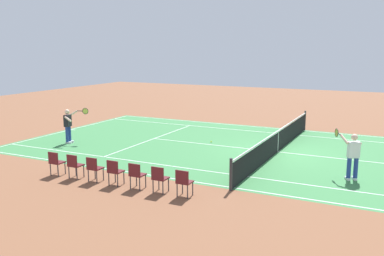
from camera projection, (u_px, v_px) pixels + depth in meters
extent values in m
plane|color=brown|center=(277.00, 152.00, 18.87)|extent=(60.00, 60.00, 0.00)
cube|color=#387A42|center=(277.00, 152.00, 18.87)|extent=(24.20, 11.40, 0.00)
cube|color=white|center=(71.00, 130.00, 24.02)|extent=(0.05, 11.00, 0.01)
cube|color=white|center=(303.00, 131.00, 23.72)|extent=(23.80, 0.05, 0.01)
cube|color=white|center=(234.00, 188.00, 14.02)|extent=(23.80, 0.05, 0.01)
cube|color=white|center=(298.00, 135.00, 22.50)|extent=(23.80, 0.05, 0.01)
cube|color=white|center=(247.00, 176.00, 15.25)|extent=(23.80, 0.05, 0.01)
cube|color=white|center=(154.00, 139.00, 21.64)|extent=(0.05, 8.22, 0.01)
cube|color=white|center=(277.00, 152.00, 18.87)|extent=(12.80, 0.05, 0.01)
cube|color=white|center=(73.00, 130.00, 23.96)|extent=(0.30, 0.05, 0.01)
cylinder|color=#2D2D33|center=(305.00, 120.00, 23.89)|extent=(0.10, 0.10, 1.08)
cylinder|color=#2D2D33|center=(231.00, 175.00, 13.66)|extent=(0.10, 0.10, 1.08)
cube|color=black|center=(278.00, 142.00, 18.79)|extent=(0.02, 11.60, 0.88)
cube|color=white|center=(278.00, 131.00, 18.70)|extent=(0.04, 11.60, 0.06)
cube|color=white|center=(278.00, 142.00, 18.79)|extent=(0.04, 0.06, 0.88)
cylinder|color=navy|center=(67.00, 134.00, 20.46)|extent=(0.15, 0.15, 0.74)
cube|color=white|center=(69.00, 143.00, 20.52)|extent=(0.30, 0.18, 0.09)
cylinder|color=navy|center=(70.00, 133.00, 20.69)|extent=(0.15, 0.15, 0.74)
cube|color=white|center=(71.00, 142.00, 20.75)|extent=(0.30, 0.18, 0.09)
cube|color=black|center=(68.00, 121.00, 20.45)|extent=(0.33, 0.43, 0.56)
sphere|color=beige|center=(67.00, 112.00, 20.37)|extent=(0.23, 0.23, 0.23)
cylinder|color=beige|center=(68.00, 119.00, 20.13)|extent=(0.42, 0.12, 0.26)
cylinder|color=beige|center=(73.00, 113.00, 20.63)|extent=(0.40, 0.30, 0.30)
cylinder|color=#232326|center=(80.00, 111.00, 20.60)|extent=(0.28, 0.10, 0.04)
torus|color=#232326|center=(85.00, 111.00, 20.54)|extent=(0.31, 0.10, 0.31)
cylinder|color=#C6D84C|center=(85.00, 111.00, 20.54)|extent=(0.26, 0.07, 0.27)
cylinder|color=navy|center=(356.00, 168.00, 14.75)|extent=(0.15, 0.15, 0.74)
cube|color=white|center=(354.00, 178.00, 14.89)|extent=(0.23, 0.30, 0.09)
cylinder|color=navy|center=(349.00, 168.00, 14.75)|extent=(0.15, 0.15, 0.74)
cube|color=white|center=(347.00, 178.00, 14.88)|extent=(0.23, 0.30, 0.09)
cube|color=white|center=(354.00, 150.00, 14.63)|extent=(0.45, 0.39, 0.56)
sphere|color=beige|center=(355.00, 137.00, 14.55)|extent=(0.23, 0.23, 0.23)
cylinder|color=beige|center=(360.00, 145.00, 14.78)|extent=(0.15, 0.42, 0.26)
cylinder|color=beige|center=(344.00, 139.00, 14.73)|extent=(0.36, 0.35, 0.30)
cylinder|color=#232326|center=(340.00, 134.00, 15.02)|extent=(0.16, 0.27, 0.04)
torus|color=#232326|center=(337.00, 133.00, 15.31)|extent=(0.17, 0.29, 0.31)
cylinder|color=#C6D84C|center=(337.00, 133.00, 15.31)|extent=(0.13, 0.24, 0.27)
sphere|color=#CCE01E|center=(211.00, 142.00, 20.78)|extent=(0.07, 0.07, 0.07)
cylinder|color=#38383D|center=(182.00, 187.00, 13.43)|extent=(0.04, 0.04, 0.44)
cylinder|color=#38383D|center=(193.00, 189.00, 13.28)|extent=(0.04, 0.04, 0.44)
cylinder|color=#38383D|center=(177.00, 190.00, 13.11)|extent=(0.04, 0.04, 0.44)
cylinder|color=#38383D|center=(187.00, 192.00, 12.96)|extent=(0.04, 0.04, 0.44)
cube|color=#56191E|center=(185.00, 182.00, 13.15)|extent=(0.44, 0.44, 0.04)
cube|color=#56191E|center=(182.00, 177.00, 12.93)|extent=(0.44, 0.04, 0.40)
cylinder|color=#38383D|center=(159.00, 183.00, 13.81)|extent=(0.04, 0.04, 0.44)
cylinder|color=#38383D|center=(168.00, 185.00, 13.65)|extent=(0.04, 0.04, 0.44)
cylinder|color=#38383D|center=(153.00, 186.00, 13.49)|extent=(0.04, 0.04, 0.44)
cylinder|color=#38383D|center=(163.00, 188.00, 13.33)|extent=(0.04, 0.04, 0.44)
cube|color=#56191E|center=(161.00, 178.00, 13.53)|extent=(0.44, 0.44, 0.04)
cube|color=#56191E|center=(157.00, 173.00, 13.31)|extent=(0.44, 0.04, 0.40)
cylinder|color=#38383D|center=(136.00, 180.00, 14.18)|extent=(0.04, 0.04, 0.44)
cylinder|color=#38383D|center=(146.00, 181.00, 14.03)|extent=(0.04, 0.04, 0.44)
cylinder|color=#38383D|center=(130.00, 183.00, 13.86)|extent=(0.04, 0.04, 0.44)
cylinder|color=#38383D|center=(140.00, 184.00, 13.71)|extent=(0.04, 0.04, 0.44)
cube|color=#56191E|center=(138.00, 175.00, 13.90)|extent=(0.44, 0.44, 0.04)
cube|color=#56191E|center=(134.00, 170.00, 13.68)|extent=(0.44, 0.04, 0.40)
cylinder|color=#38383D|center=(115.00, 176.00, 14.56)|extent=(0.04, 0.04, 0.44)
cylinder|color=#38383D|center=(124.00, 178.00, 14.40)|extent=(0.04, 0.04, 0.44)
cylinder|color=#38383D|center=(109.00, 179.00, 14.24)|extent=(0.04, 0.04, 0.44)
cylinder|color=#38383D|center=(118.00, 180.00, 14.08)|extent=(0.04, 0.04, 0.44)
cube|color=#56191E|center=(116.00, 171.00, 14.28)|extent=(0.44, 0.44, 0.04)
cube|color=#56191E|center=(112.00, 167.00, 14.06)|extent=(0.44, 0.04, 0.40)
cylinder|color=#38383D|center=(95.00, 173.00, 14.93)|extent=(0.04, 0.04, 0.44)
cylinder|color=#38383D|center=(103.00, 174.00, 14.78)|extent=(0.04, 0.04, 0.44)
cylinder|color=#38383D|center=(88.00, 176.00, 14.62)|extent=(0.04, 0.04, 0.44)
cylinder|color=#38383D|center=(97.00, 177.00, 14.46)|extent=(0.04, 0.04, 0.44)
cube|color=#56191E|center=(96.00, 168.00, 14.65)|extent=(0.44, 0.44, 0.04)
cube|color=#56191E|center=(92.00, 164.00, 14.43)|extent=(0.44, 0.04, 0.40)
cylinder|color=#38383D|center=(76.00, 170.00, 15.31)|extent=(0.04, 0.04, 0.44)
cylinder|color=#38383D|center=(84.00, 171.00, 15.15)|extent=(0.04, 0.04, 0.44)
cylinder|color=#38383D|center=(69.00, 172.00, 14.99)|extent=(0.04, 0.04, 0.44)
cylinder|color=#38383D|center=(77.00, 174.00, 14.83)|extent=(0.04, 0.04, 0.44)
cube|color=#56191E|center=(76.00, 165.00, 15.03)|extent=(0.44, 0.44, 0.04)
cube|color=#56191E|center=(72.00, 161.00, 14.81)|extent=(0.44, 0.04, 0.40)
cylinder|color=#38383D|center=(58.00, 167.00, 15.68)|extent=(0.04, 0.04, 0.44)
cylinder|color=#38383D|center=(65.00, 168.00, 15.53)|extent=(0.04, 0.04, 0.44)
cylinder|color=#38383D|center=(51.00, 169.00, 15.37)|extent=(0.04, 0.04, 0.44)
cylinder|color=#38383D|center=(58.00, 171.00, 15.21)|extent=(0.04, 0.04, 0.44)
cube|color=#56191E|center=(57.00, 162.00, 15.40)|extent=(0.44, 0.44, 0.04)
cube|color=#56191E|center=(53.00, 158.00, 15.19)|extent=(0.44, 0.04, 0.40)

